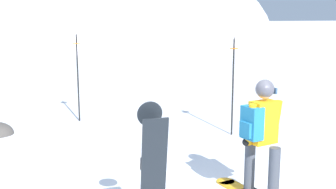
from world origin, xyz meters
TOP-DOWN VIEW (x-y plane):
  - ridge_peak_main at (5.62, 38.72)m, footprint 35.16×31.65m
  - snowboarder_main at (0.47, 0.04)m, footprint 0.64×1.81m
  - spare_snowboard at (-1.25, -0.57)m, footprint 0.28×0.26m
  - piste_marker_near at (1.71, 3.17)m, footprint 0.20×0.20m
  - piste_marker_far at (-1.24, 5.48)m, footprint 0.20×0.20m

SIDE VIEW (x-z plane):
  - ridge_peak_main at x=5.62m, z-range -8.97..8.97m
  - spare_snowboard at x=-1.25m, z-range 0.01..1.66m
  - snowboarder_main at x=0.47m, z-range 0.06..1.78m
  - piste_marker_near at x=1.71m, z-range 0.14..2.27m
  - piste_marker_far at x=-1.24m, z-range 0.14..2.30m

